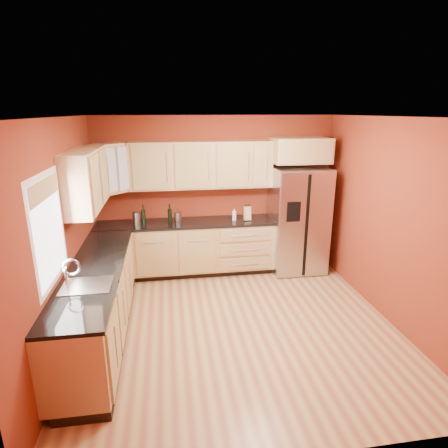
{
  "coord_description": "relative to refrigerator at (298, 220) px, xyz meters",
  "views": [
    {
      "loc": [
        -0.82,
        -4.21,
        2.67
      ],
      "look_at": [
        -0.03,
        0.9,
        1.1
      ],
      "focal_mm": 30.0,
      "sensor_mm": 36.0,
      "label": 1
    }
  ],
  "objects": [
    {
      "name": "floor",
      "position": [
        -1.35,
        -1.62,
        -0.89
      ],
      "size": [
        4.0,
        4.0,
        0.0
      ],
      "primitive_type": "plane",
      "color": "#945839",
      "rests_on": "ground"
    },
    {
      "name": "ceiling",
      "position": [
        -1.35,
        -1.62,
        1.71
      ],
      "size": [
        4.0,
        4.0,
        0.0
      ],
      "primitive_type": "plane",
      "color": "white",
      "rests_on": "wall_back"
    },
    {
      "name": "wall_back",
      "position": [
        -1.35,
        0.38,
        0.41
      ],
      "size": [
        4.0,
        0.04,
        2.6
      ],
      "primitive_type": "cube",
      "color": "maroon",
      "rests_on": "floor"
    },
    {
      "name": "wall_front",
      "position": [
        -1.35,
        -3.62,
        0.41
      ],
      "size": [
        4.0,
        0.04,
        2.6
      ],
      "primitive_type": "cube",
      "color": "maroon",
      "rests_on": "floor"
    },
    {
      "name": "wall_left",
      "position": [
        -3.35,
        -1.62,
        0.41
      ],
      "size": [
        0.04,
        4.0,
        2.6
      ],
      "primitive_type": "cube",
      "color": "maroon",
      "rests_on": "floor"
    },
    {
      "name": "wall_right",
      "position": [
        0.65,
        -1.62,
        0.41
      ],
      "size": [
        0.04,
        4.0,
        2.6
      ],
      "primitive_type": "cube",
      "color": "maroon",
      "rests_on": "floor"
    },
    {
      "name": "base_cabinets_back",
      "position": [
        -1.9,
        0.07,
        -0.45
      ],
      "size": [
        2.9,
        0.6,
        0.88
      ],
      "primitive_type": "cube",
      "color": "tan",
      "rests_on": "floor"
    },
    {
      "name": "base_cabinets_left",
      "position": [
        -3.05,
        -1.62,
        -0.45
      ],
      "size": [
        0.6,
        2.8,
        0.88
      ],
      "primitive_type": "cube",
      "color": "tan",
      "rests_on": "floor"
    },
    {
      "name": "countertop_back",
      "position": [
        -1.9,
        0.06,
        0.01
      ],
      "size": [
        2.9,
        0.62,
        0.04
      ],
      "primitive_type": "cube",
      "color": "black",
      "rests_on": "base_cabinets_back"
    },
    {
      "name": "countertop_left",
      "position": [
        -3.04,
        -1.62,
        0.01
      ],
      "size": [
        0.62,
        2.8,
        0.04
      ],
      "primitive_type": "cube",
      "color": "black",
      "rests_on": "base_cabinets_left"
    },
    {
      "name": "upper_cabinets_back",
      "position": [
        -1.6,
        0.21,
        0.94
      ],
      "size": [
        2.3,
        0.33,
        0.75
      ],
      "primitive_type": "cube",
      "color": "tan",
      "rests_on": "wall_back"
    },
    {
      "name": "upper_cabinets_left",
      "position": [
        -3.19,
        -0.9,
        0.94
      ],
      "size": [
        0.33,
        1.35,
        0.75
      ],
      "primitive_type": "cube",
      "color": "tan",
      "rests_on": "wall_left"
    },
    {
      "name": "corner_upper_cabinet",
      "position": [
        -3.02,
        0.04,
        0.94
      ],
      "size": [
        0.67,
        0.67,
        0.75
      ],
      "primitive_type": "cube",
      "rotation": [
        0.0,
        0.0,
        0.79
      ],
      "color": "tan",
      "rests_on": "wall_back"
    },
    {
      "name": "over_fridge_cabinet",
      "position": [
        0.0,
        0.07,
        1.16
      ],
      "size": [
        0.92,
        0.6,
        0.4
      ],
      "primitive_type": "cube",
      "color": "tan",
      "rests_on": "wall_back"
    },
    {
      "name": "refrigerator",
      "position": [
        0.0,
        0.0,
        0.0
      ],
      "size": [
        0.9,
        0.75,
        1.78
      ],
      "primitive_type": "cube",
      "color": "#A8A8AC",
      "rests_on": "floor"
    },
    {
      "name": "window",
      "position": [
        -3.33,
        -2.12,
        0.66
      ],
      "size": [
        0.03,
        0.9,
        1.0
      ],
      "primitive_type": "cube",
      "color": "white",
      "rests_on": "wall_left"
    },
    {
      "name": "sink_faucet",
      "position": [
        -3.04,
        -2.12,
        0.18
      ],
      "size": [
        0.5,
        0.42,
        0.3
      ],
      "primitive_type": null,
      "color": "white",
      "rests_on": "countertop_left"
    },
    {
      "name": "canister_left",
      "position": [
        -2.67,
        0.04,
        0.13
      ],
      "size": [
        0.13,
        0.13,
        0.21
      ],
      "primitive_type": "cylinder",
      "rotation": [
        0.0,
        0.0,
        -0.03
      ],
      "color": "#A8A8AC",
      "rests_on": "countertop_back"
    },
    {
      "name": "canister_right",
      "position": [
        -2.02,
        0.02,
        0.12
      ],
      "size": [
        0.12,
        0.12,
        0.18
      ],
      "primitive_type": "cylinder",
      "rotation": [
        0.0,
        0.0,
        -0.03
      ],
      "color": "#A8A8AC",
      "rests_on": "countertop_back"
    },
    {
      "name": "wine_bottle_a",
      "position": [
        -2.56,
        0.08,
        0.19
      ],
      "size": [
        0.08,
        0.08,
        0.31
      ],
      "primitive_type": null,
      "rotation": [
        0.0,
        0.0,
        -0.24
      ],
      "color": "black",
      "rests_on": "countertop_back"
    },
    {
      "name": "wine_bottle_b",
      "position": [
        -2.14,
        0.08,
        0.18
      ],
      "size": [
        0.09,
        0.09,
        0.31
      ],
      "primitive_type": null,
      "rotation": [
        0.0,
        0.0,
        -0.29
      ],
      "color": "black",
      "rests_on": "countertop_back"
    },
    {
      "name": "knife_block",
      "position": [
        -0.87,
        0.02,
        0.14
      ],
      "size": [
        0.11,
        0.1,
        0.23
      ],
      "primitive_type": "cube",
      "rotation": [
        0.0,
        0.0,
        0.0
      ],
      "color": "tan",
      "rests_on": "countertop_back"
    },
    {
      "name": "soap_dispenser",
      "position": [
        -1.09,
        0.03,
        0.13
      ],
      "size": [
        0.08,
        0.08,
        0.19
      ],
      "primitive_type": "cylinder",
      "rotation": [
        0.0,
        0.0,
        0.21
      ],
      "color": "white",
      "rests_on": "countertop_back"
    }
  ]
}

